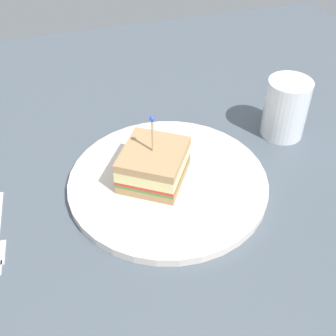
{
  "coord_description": "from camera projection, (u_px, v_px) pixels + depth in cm",
  "views": [
    {
      "loc": [
        12.62,
        41.67,
        41.61
      ],
      "look_at": [
        0.0,
        0.0,
        3.17
      ],
      "focal_mm": 47.4,
      "sensor_mm": 36.0,
      "label": 1
    }
  ],
  "objects": [
    {
      "name": "ground_plane",
      "position": [
        168.0,
        191.0,
        0.61
      ],
      "size": [
        105.1,
        105.1,
        2.0
      ],
      "primitive_type": "cube",
      "color": "#4C5660"
    },
    {
      "name": "plate",
      "position": [
        168.0,
        182.0,
        0.6
      ],
      "size": [
        26.79,
        26.79,
        1.17
      ],
      "primitive_type": "cylinder",
      "color": "silver",
      "rests_on": "ground_plane"
    },
    {
      "name": "sandwich_half_center",
      "position": [
        154.0,
        165.0,
        0.58
      ],
      "size": [
        11.18,
        11.36,
        10.07
      ],
      "color": "tan",
      "rests_on": "plate"
    },
    {
      "name": "drink_glass",
      "position": [
        285.0,
        110.0,
        0.66
      ],
      "size": [
        6.49,
        6.49,
        9.1
      ],
      "color": "#B74C33",
      "rests_on": "ground_plane"
    }
  ]
}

